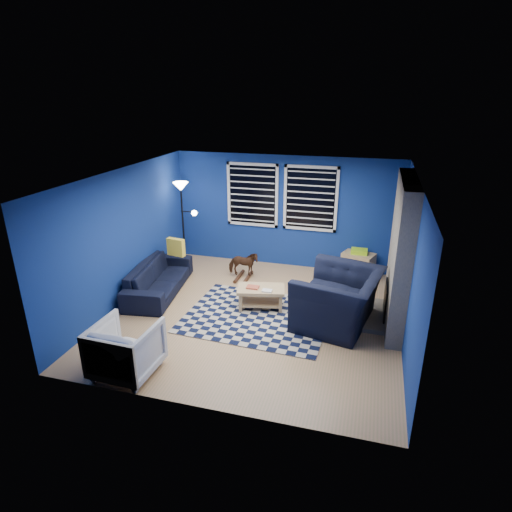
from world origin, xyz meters
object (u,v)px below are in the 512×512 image
at_px(armchair_bent, 126,349).
at_px(cabinet, 358,264).
at_px(rocking_horse, 243,264).
at_px(floor_lamp, 182,198).
at_px(armchair_big, 338,299).
at_px(sofa, 159,278).
at_px(coffee_table, 261,293).
at_px(tv, 403,220).

bearing_deg(armchair_bent, cabinet, -122.08).
relative_size(rocking_horse, floor_lamp, 0.32).
height_order(rocking_horse, cabinet, cabinet).
xyz_separation_m(armchair_big, rocking_horse, (-2.12, 1.39, -0.14)).
xyz_separation_m(sofa, armchair_bent, (0.80, -2.50, 0.09)).
relative_size(armchair_bent, floor_lamp, 0.44).
bearing_deg(coffee_table, cabinet, 49.88).
height_order(tv, sofa, tv).
distance_m(tv, armchair_bent, 5.64).
height_order(tv, cabinet, tv).
relative_size(armchair_bent, rocking_horse, 1.37).
bearing_deg(armchair_bent, sofa, -69.96).
distance_m(rocking_horse, cabinet, 2.47).
xyz_separation_m(tv, sofa, (-4.55, -1.59, -1.10)).
relative_size(armchair_big, coffee_table, 1.55).
relative_size(tv, sofa, 0.49).
xyz_separation_m(armchair_bent, coffee_table, (1.33, 2.39, -0.10)).
xyz_separation_m(coffee_table, floor_lamp, (-2.15, 1.46, 1.30)).
bearing_deg(sofa, rocking_horse, -60.75).
relative_size(tv, coffee_table, 1.06).
xyz_separation_m(armchair_big, armchair_bent, (-2.74, -2.19, -0.08)).
height_order(armchair_bent, cabinet, armchair_bent).
distance_m(sofa, rocking_horse, 1.78).
relative_size(armchair_bent, coffee_table, 0.92).
bearing_deg(floor_lamp, tv, 3.01).
bearing_deg(tv, armchair_bent, -132.44).
bearing_deg(rocking_horse, tv, -93.30).
distance_m(armchair_big, floor_lamp, 4.09).
bearing_deg(coffee_table, floor_lamp, 145.80).
distance_m(armchair_big, armchair_bent, 3.51).
bearing_deg(floor_lamp, coffee_table, -34.20).
distance_m(rocking_horse, floor_lamp, 1.94).
xyz_separation_m(tv, armchair_bent, (-3.74, -4.09, -1.01)).
bearing_deg(cabinet, floor_lamp, -152.16).
height_order(sofa, armchair_big, armchair_big).
xyz_separation_m(rocking_horse, coffee_table, (0.70, -1.19, -0.04)).
distance_m(sofa, floor_lamp, 1.87).
distance_m(armchair_bent, floor_lamp, 4.12).
bearing_deg(armchair_big, cabinet, -174.13).
bearing_deg(cabinet, sofa, -133.51).
height_order(armchair_bent, rocking_horse, armchair_bent).
distance_m(sofa, armchair_bent, 2.63).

